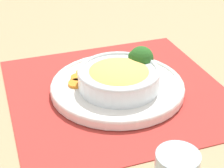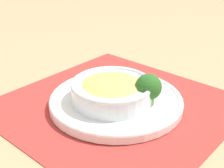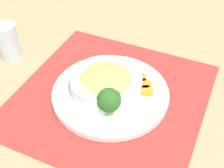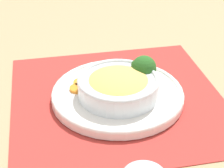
{
  "view_description": "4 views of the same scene",
  "coord_description": "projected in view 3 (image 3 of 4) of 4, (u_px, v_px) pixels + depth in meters",
  "views": [
    {
      "loc": [
        -0.17,
        -0.69,
        0.44
      ],
      "look_at": [
        -0.02,
        -0.01,
        0.03
      ],
      "focal_mm": 60.0,
      "sensor_mm": 36.0,
      "label": 1
    },
    {
      "loc": [
        0.44,
        -0.42,
        0.36
      ],
      "look_at": [
        -0.02,
        0.0,
        0.05
      ],
      "focal_mm": 50.0,
      "sensor_mm": 36.0,
      "label": 2
    },
    {
      "loc": [
        0.49,
        0.29,
        0.56
      ],
      "look_at": [
        -0.0,
        0.0,
        0.04
      ],
      "focal_mm": 50.0,
      "sensor_mm": 36.0,
      "label": 3
    },
    {
      "loc": [
        -0.08,
        -0.7,
        0.48
      ],
      "look_at": [
        -0.01,
        0.02,
        0.03
      ],
      "focal_mm": 60.0,
      "sensor_mm": 36.0,
      "label": 4
    }
  ],
  "objects": [
    {
      "name": "carrot_slice_near",
      "position": [
        147.0,
        91.0,
        0.78
      ],
      "size": [
        0.04,
        0.04,
        0.01
      ],
      "color": "orange",
      "rests_on": "plate"
    },
    {
      "name": "broccoli_floret",
      "position": [
        109.0,
        101.0,
        0.71
      ],
      "size": [
        0.06,
        0.06,
        0.07
      ],
      "color": "#759E51",
      "rests_on": "plate"
    },
    {
      "name": "carrot_slice_far",
      "position": [
        140.0,
        78.0,
        0.82
      ],
      "size": [
        0.04,
        0.04,
        0.01
      ],
      "color": "orange",
      "rests_on": "plate"
    },
    {
      "name": "carrot_slice_middle",
      "position": [
        145.0,
        84.0,
        0.8
      ],
      "size": [
        0.04,
        0.04,
        0.01
      ],
      "color": "orange",
      "rests_on": "plate"
    },
    {
      "name": "carrot_slice_extra",
      "position": [
        133.0,
        73.0,
        0.84
      ],
      "size": [
        0.04,
        0.04,
        0.01
      ],
      "color": "orange",
      "rests_on": "plate"
    },
    {
      "name": "placemat",
      "position": [
        110.0,
        96.0,
        0.8
      ],
      "size": [
        0.52,
        0.51,
        0.0
      ],
      "color": "#B2332D",
      "rests_on": "ground_plane"
    },
    {
      "name": "plate",
      "position": [
        110.0,
        93.0,
        0.79
      ],
      "size": [
        0.3,
        0.3,
        0.02
      ],
      "color": "white",
      "rests_on": "placemat"
    },
    {
      "name": "ground_plane",
      "position": [
        110.0,
        97.0,
        0.8
      ],
      "size": [
        4.0,
        4.0,
        0.0
      ],
      "primitive_type": "plane",
      "color": "tan"
    },
    {
      "name": "bowl",
      "position": [
        107.0,
        81.0,
        0.78
      ],
      "size": [
        0.18,
        0.18,
        0.05
      ],
      "color": "silver",
      "rests_on": "plate"
    },
    {
      "name": "water_glass",
      "position": [
        9.0,
        43.0,
        0.9
      ],
      "size": [
        0.06,
        0.06,
        0.11
      ],
      "color": "silver",
      "rests_on": "ground_plane"
    }
  ]
}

